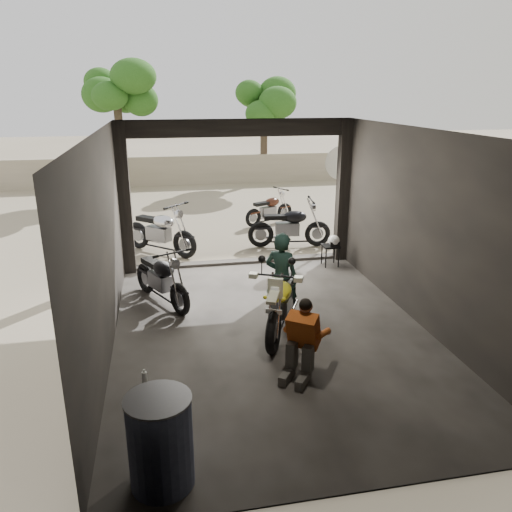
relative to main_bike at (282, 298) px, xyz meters
name	(u,v)px	position (x,y,z in m)	size (l,w,h in m)	color
ground	(272,333)	(-0.16, 0.02, -0.61)	(80.00, 80.00, 0.00)	#7A6D56
garage	(265,248)	(-0.16, 0.56, 0.67)	(7.00, 7.13, 3.20)	#2D2B28
boundary_wall	(199,170)	(-0.16, 14.02, -0.01)	(18.00, 0.30, 1.20)	gray
tree_left	(116,84)	(-3.16, 12.52, 3.38)	(2.20, 2.20, 5.60)	#382B1E
tree_right	(264,96)	(2.64, 14.02, 2.95)	(2.20, 2.20, 5.00)	#382B1E
main_bike	(282,298)	(0.00, 0.00, 0.00)	(0.75, 1.82, 1.22)	beige
left_bike	(161,275)	(-1.89, 1.58, -0.05)	(0.68, 1.66, 1.12)	black
outside_bike_a	(160,228)	(-1.87, 4.65, 0.03)	(0.77, 1.88, 1.27)	black
outside_bike_b	(269,207)	(1.31, 6.91, -0.10)	(0.62, 1.51, 1.02)	#3F1B0F
outside_bike_c	(290,223)	(1.31, 4.57, 0.00)	(0.75, 1.81, 1.22)	black
rider	(281,279)	(0.08, 0.39, 0.18)	(0.58, 0.38, 1.58)	black
mechanic	(300,342)	(-0.08, -1.34, -0.08)	(0.54, 0.74, 1.06)	#BC5419
stool	(330,248)	(1.84, 2.96, -0.19)	(0.35, 0.35, 0.49)	black
helmet	(334,240)	(1.89, 2.90, 0.01)	(0.26, 0.27, 0.25)	white
oil_drum	(161,443)	(-1.95, -2.98, -0.12)	(0.63, 0.63, 0.98)	#394261
sign_post	(341,178)	(2.56, 4.47, 1.10)	(0.84, 0.08, 2.52)	black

